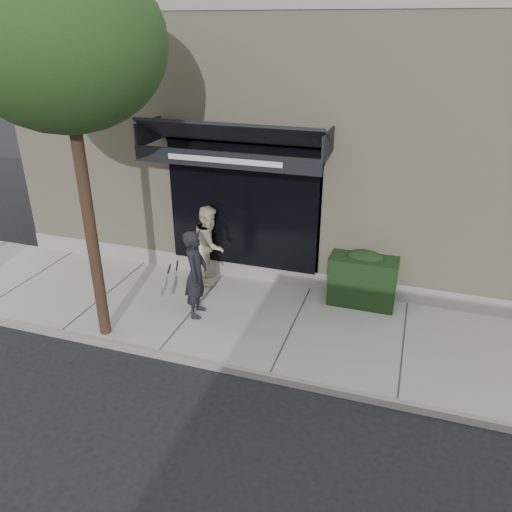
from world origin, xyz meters
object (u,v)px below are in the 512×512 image
(pedestrian_back, at_px, (210,244))
(pedestrian_front, at_px, (196,274))
(street_tree, at_px, (62,44))
(hedge, at_px, (363,278))

(pedestrian_back, bearing_deg, pedestrian_front, -77.97)
(street_tree, xyz_separation_m, pedestrian_front, (1.34, 1.10, -4.00))
(hedge, height_order, street_tree, street_tree)
(street_tree, bearing_deg, pedestrian_front, 39.38)
(hedge, xyz_separation_m, street_tree, (-4.30, -2.55, 4.32))
(hedge, relative_size, street_tree, 0.21)
(pedestrian_back, bearing_deg, hedge, 1.03)
(pedestrian_front, bearing_deg, hedge, 26.09)
(hedge, bearing_deg, pedestrian_back, -178.97)
(hedge, distance_m, pedestrian_front, 3.31)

